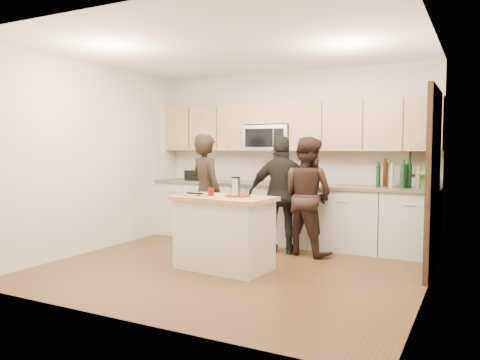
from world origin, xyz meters
The scene contains 21 objects.
floor centered at (0.00, 0.00, 0.00)m, with size 4.50×4.50×0.00m, color brown.
room_shell centered at (0.00, 0.00, 1.73)m, with size 4.52×4.02×2.71m.
back_cabinetry centered at (0.00, 1.69, 0.47)m, with size 4.50×0.66×0.94m.
upper_cabinetry centered at (0.03, 1.83, 1.84)m, with size 4.50×0.33×0.75m.
microwave centered at (-0.31, 1.80, 1.65)m, with size 0.76×0.41×0.40m.
doorway centered at (2.23, 0.90, 1.16)m, with size 0.06×1.25×2.20m.
framed_picture centered at (1.95, 1.98, 1.28)m, with size 0.30×0.03×0.38m.
dish_towel centered at (-0.95, 1.50, 0.80)m, with size 0.34×0.60×0.48m.
island centered at (-0.07, -0.09, 0.45)m, with size 1.26×0.80×0.90m.
red_plate centered at (0.07, -0.01, 0.91)m, with size 0.32×0.32×0.02m, color maroon.
box_grater centered at (0.07, -0.03, 1.03)m, with size 0.09×0.07×0.23m.
drink_glass centered at (-0.25, -0.10, 0.95)m, with size 0.08×0.08×0.10m, color maroon.
cutting_board centered at (-0.50, -0.21, 0.91)m, with size 0.23×0.16×0.02m, color tan.
tongs centered at (-0.44, -0.18, 0.93)m, with size 0.23×0.03×0.02m, color black.
knife centered at (-0.31, -0.23, 0.92)m, with size 0.21×0.02×0.01m, color silver.
toaster centered at (-1.64, 1.67, 1.03)m, with size 0.26×0.24×0.17m.
bottle_cluster centered at (1.70, 1.71, 1.13)m, with size 0.58×0.30×0.40m.
orchid centered at (2.10, 1.72, 1.21)m, with size 0.30×0.24×0.54m, color #448033.
woman_left centered at (-0.82, 0.72, 0.85)m, with size 0.62×0.41×1.70m, color black.
woman_center centered at (0.57, 1.13, 0.82)m, with size 0.80×0.62×1.65m, color black.
woman_right centered at (0.23, 1.05, 0.83)m, with size 0.98×0.41×1.67m, color black.
Camera 1 is at (2.73, -5.06, 1.50)m, focal length 35.00 mm.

